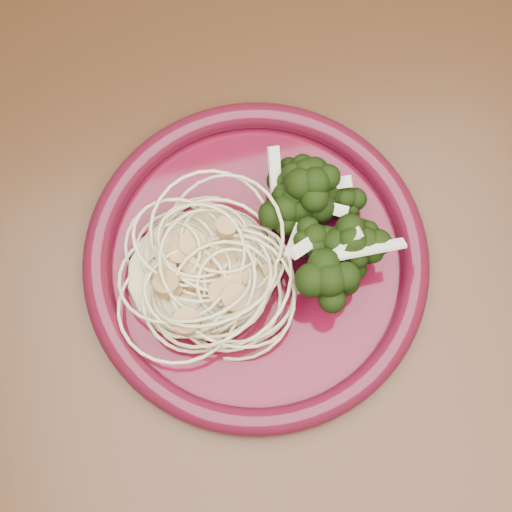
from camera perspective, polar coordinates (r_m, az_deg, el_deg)
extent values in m
plane|color=brown|center=(1.31, 0.37, -10.12)|extent=(3.50, 3.50, 0.00)
cube|color=#472814|center=(0.60, 0.80, -1.86)|extent=(1.20, 0.80, 0.04)
cylinder|color=#520919|center=(0.58, 0.00, -0.49)|extent=(0.27, 0.27, 0.01)
torus|color=#520F1F|center=(0.57, 0.00, -0.23)|extent=(0.28, 0.28, 0.02)
ellipsoid|color=beige|center=(0.56, -4.32, -0.97)|extent=(0.12, 0.11, 0.03)
ellipsoid|color=black|center=(0.55, 5.31, 1.51)|extent=(0.09, 0.14, 0.05)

